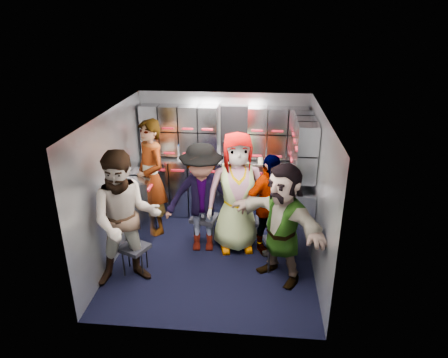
# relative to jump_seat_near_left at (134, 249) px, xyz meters

# --- Properties ---
(floor) EXTENTS (3.00, 3.00, 0.00)m
(floor) POSITION_rel_jump_seat_near_left_xyz_m (1.02, 0.48, -0.36)
(floor) COLOR black
(floor) RESTS_ON ground
(wall_back) EXTENTS (2.80, 0.04, 2.10)m
(wall_back) POSITION_rel_jump_seat_near_left_xyz_m (1.02, 1.98, 0.69)
(wall_back) COLOR #969CA4
(wall_back) RESTS_ON ground
(wall_left) EXTENTS (0.04, 3.00, 2.10)m
(wall_left) POSITION_rel_jump_seat_near_left_xyz_m (-0.38, 0.48, 0.69)
(wall_left) COLOR #969CA4
(wall_left) RESTS_ON ground
(wall_right) EXTENTS (0.04, 3.00, 2.10)m
(wall_right) POSITION_rel_jump_seat_near_left_xyz_m (2.42, 0.48, 0.69)
(wall_right) COLOR #969CA4
(wall_right) RESTS_ON ground
(ceiling) EXTENTS (2.80, 3.00, 0.02)m
(ceiling) POSITION_rel_jump_seat_near_left_xyz_m (1.02, 0.48, 1.74)
(ceiling) COLOR silver
(ceiling) RESTS_ON wall_back
(cart_bank_back) EXTENTS (2.68, 0.38, 0.99)m
(cart_bank_back) POSITION_rel_jump_seat_near_left_xyz_m (1.02, 1.77, 0.13)
(cart_bank_back) COLOR #9DA2AD
(cart_bank_back) RESTS_ON ground
(cart_bank_left) EXTENTS (0.38, 0.76, 0.99)m
(cart_bank_left) POSITION_rel_jump_seat_near_left_xyz_m (-0.17, 1.04, 0.13)
(cart_bank_left) COLOR #9DA2AD
(cart_bank_left) RESTS_ON ground
(counter) EXTENTS (2.68, 0.42, 0.03)m
(counter) POSITION_rel_jump_seat_near_left_xyz_m (1.02, 1.77, 0.65)
(counter) COLOR #B8BBC0
(counter) RESTS_ON cart_bank_back
(locker_bank_back) EXTENTS (2.68, 0.28, 0.82)m
(locker_bank_back) POSITION_rel_jump_seat_near_left_xyz_m (1.02, 1.83, 1.13)
(locker_bank_back) COLOR #9DA2AD
(locker_bank_back) RESTS_ON wall_back
(locker_bank_right) EXTENTS (0.28, 1.00, 0.82)m
(locker_bank_right) POSITION_rel_jump_seat_near_left_xyz_m (2.27, 1.18, 1.13)
(locker_bank_right) COLOR #9DA2AD
(locker_bank_right) RESTS_ON wall_right
(right_cabinet) EXTENTS (0.28, 1.20, 1.00)m
(right_cabinet) POSITION_rel_jump_seat_near_left_xyz_m (2.27, 1.08, 0.14)
(right_cabinet) COLOR #9DA2AD
(right_cabinet) RESTS_ON ground
(coffee_niche) EXTENTS (0.46, 0.16, 0.84)m
(coffee_niche) POSITION_rel_jump_seat_near_left_xyz_m (1.20, 1.89, 1.11)
(coffee_niche) COLOR black
(coffee_niche) RESTS_ON wall_back
(red_latch_strip) EXTENTS (2.60, 0.02, 0.03)m
(red_latch_strip) POSITION_rel_jump_seat_near_left_xyz_m (1.02, 1.57, 0.52)
(red_latch_strip) COLOR maroon
(red_latch_strip) RESTS_ON cart_bank_back
(jump_seat_near_left) EXTENTS (0.45, 0.44, 0.41)m
(jump_seat_near_left) POSITION_rel_jump_seat_near_left_xyz_m (0.00, 0.00, 0.00)
(jump_seat_near_left) COLOR black
(jump_seat_near_left) RESTS_ON ground
(jump_seat_mid_left) EXTENTS (0.44, 0.42, 0.44)m
(jump_seat_mid_left) POSITION_rel_jump_seat_near_left_xyz_m (0.83, 0.86, 0.03)
(jump_seat_mid_left) COLOR black
(jump_seat_mid_left) RESTS_ON ground
(jump_seat_center) EXTENTS (0.45, 0.43, 0.48)m
(jump_seat_center) POSITION_rel_jump_seat_near_left_xyz_m (1.32, 0.94, 0.07)
(jump_seat_center) COLOR black
(jump_seat_center) RESTS_ON ground
(jump_seat_mid_right) EXTENTS (0.36, 0.34, 0.42)m
(jump_seat_mid_right) POSITION_rel_jump_seat_near_left_xyz_m (1.78, 0.89, 0.01)
(jump_seat_mid_right) COLOR black
(jump_seat_mid_right) RESTS_ON ground
(jump_seat_near_right) EXTENTS (0.46, 0.45, 0.45)m
(jump_seat_near_right) POSITION_rel_jump_seat_near_left_xyz_m (1.94, 0.26, 0.04)
(jump_seat_near_right) COLOR black
(jump_seat_near_right) RESTS_ON ground
(attendant_standing) EXTENTS (0.77, 0.80, 1.84)m
(attendant_standing) POSITION_rel_jump_seat_near_left_xyz_m (-0.03, 1.13, 0.56)
(attendant_standing) COLOR black
(attendant_standing) RESTS_ON ground
(attendant_arc_a) EXTENTS (1.05, 0.93, 1.80)m
(attendant_arc_a) POSITION_rel_jump_seat_near_left_xyz_m (0.00, -0.18, 0.54)
(attendant_arc_a) COLOR black
(attendant_arc_a) RESTS_ON ground
(attendant_arc_b) EXTENTS (1.11, 0.70, 1.65)m
(attendant_arc_b) POSITION_rel_jump_seat_near_left_xyz_m (0.83, 0.68, 0.46)
(attendant_arc_b) COLOR black
(attendant_arc_b) RESTS_ON ground
(attendant_arc_c) EXTENTS (0.97, 0.72, 1.79)m
(attendant_arc_c) POSITION_rel_jump_seat_near_left_xyz_m (1.32, 0.76, 0.53)
(attendant_arc_c) COLOR black
(attendant_arc_c) RESTS_ON ground
(attendant_arc_d) EXTENTS (0.94, 0.80, 1.50)m
(attendant_arc_d) POSITION_rel_jump_seat_near_left_xyz_m (1.78, 0.71, 0.39)
(attendant_arc_d) COLOR black
(attendant_arc_d) RESTS_ON ground
(attendant_arc_e) EXTENTS (1.43, 1.37, 1.62)m
(attendant_arc_e) POSITION_rel_jump_seat_near_left_xyz_m (1.94, 0.08, 0.45)
(attendant_arc_e) COLOR black
(attendant_arc_e) RESTS_ON ground
(bottle_left) EXTENTS (0.07, 0.07, 0.23)m
(bottle_left) POSITION_rel_jump_seat_near_left_xyz_m (0.29, 1.72, 0.78)
(bottle_left) COLOR white
(bottle_left) RESTS_ON counter
(bottle_mid) EXTENTS (0.06, 0.06, 0.23)m
(bottle_mid) POSITION_rel_jump_seat_near_left_xyz_m (0.62, 1.72, 0.78)
(bottle_mid) COLOR white
(bottle_mid) RESTS_ON counter
(bottle_right) EXTENTS (0.06, 0.06, 0.26)m
(bottle_right) POSITION_rel_jump_seat_near_left_xyz_m (1.40, 1.72, 0.80)
(bottle_right) COLOR white
(bottle_right) RESTS_ON counter
(cup_left) EXTENTS (0.08, 0.08, 0.09)m
(cup_left) POSITION_rel_jump_seat_near_left_xyz_m (0.38, 1.71, 0.71)
(cup_left) COLOR beige
(cup_left) RESTS_ON counter
(cup_right) EXTENTS (0.08, 0.08, 0.09)m
(cup_right) POSITION_rel_jump_seat_near_left_xyz_m (1.64, 1.71, 0.72)
(cup_right) COLOR beige
(cup_right) RESTS_ON counter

